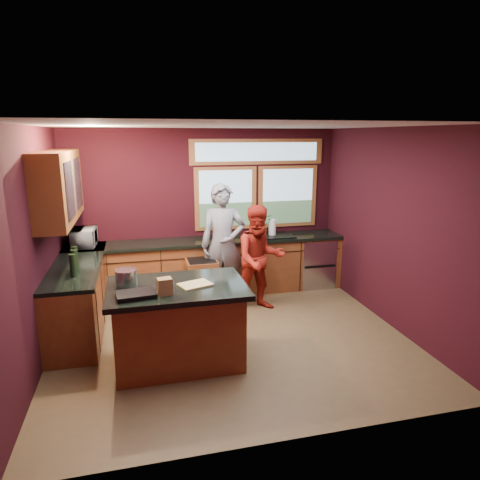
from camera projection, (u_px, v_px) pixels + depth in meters
name	position (u px, v px, depth m)	size (l,w,h in m)	color
floor	(232.00, 338.00, 5.61)	(4.50, 4.50, 0.00)	brown
room_shell	(179.00, 200.00, 5.35)	(4.52, 4.02, 2.71)	black
back_counter	(221.00, 266.00, 7.15)	(4.50, 0.64, 0.93)	maroon
left_counter	(79.00, 295.00, 5.85)	(0.64, 2.30, 0.93)	maroon
island	(178.00, 324.00, 4.93)	(1.55, 1.05, 0.95)	maroon
person_grey	(223.00, 245.00, 6.60)	(0.69, 0.45, 1.89)	slate
person_red	(260.00, 259.00, 6.36)	(0.78, 0.61, 1.60)	maroon
microwave	(84.00, 238.00, 6.52)	(0.51, 0.34, 0.28)	#999999
potted_plant	(262.00, 225.00, 7.20)	(0.34, 0.29, 0.38)	#999999
paper_towel	(272.00, 228.00, 7.21)	(0.12, 0.12, 0.28)	white
cutting_board	(195.00, 285.00, 4.81)	(0.35, 0.25, 0.02)	tan
stock_pot	(126.00, 277.00, 4.81)	(0.24, 0.24, 0.18)	silver
paper_bag	(165.00, 286.00, 4.52)	(0.15, 0.12, 0.18)	brown
black_tray	(136.00, 295.00, 4.47)	(0.40, 0.28, 0.05)	black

